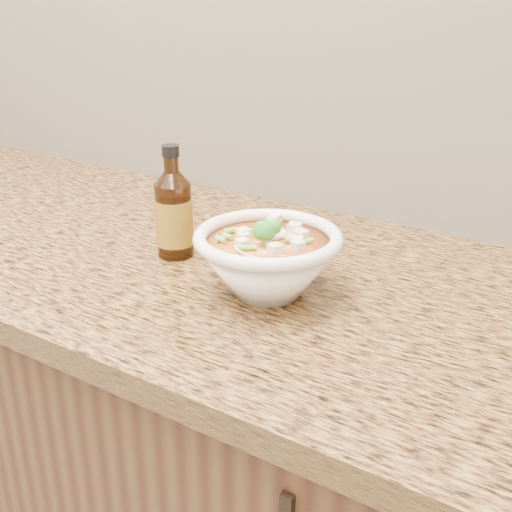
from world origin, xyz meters
The scene contains 4 objects.
cabinet centered at (0.00, 1.68, 0.43)m, with size 4.00×0.65×0.86m, color black.
counter_slab centered at (0.00, 1.68, 0.88)m, with size 4.00×0.68×0.04m, color olive.
soup_bowl centered at (0.31, 1.60, 0.95)m, with size 0.21×0.23×0.12m.
hot_sauce_bottle centered at (0.11, 1.64, 0.97)m, with size 0.07×0.07×0.19m.
Camera 1 is at (0.76, 0.88, 1.32)m, focal length 45.00 mm.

